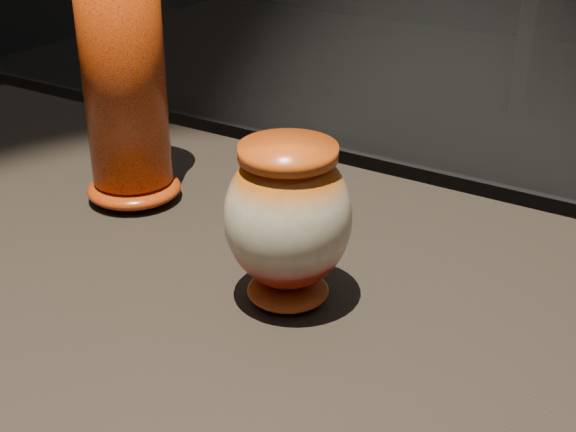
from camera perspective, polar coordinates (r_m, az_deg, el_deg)
name	(u,v)px	position (r m, az deg, el deg)	size (l,w,h in m)	color
main_vase	(288,219)	(0.79, 0.00, -0.20)	(0.14, 0.14, 0.17)	maroon
tall_vase	(122,60)	(1.01, -11.69, 10.83)	(0.16, 0.16, 0.39)	#D5490E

